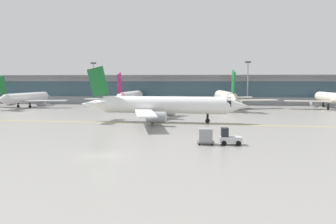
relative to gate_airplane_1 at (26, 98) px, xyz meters
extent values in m
plane|color=gray|center=(41.16, -62.90, -2.74)|extent=(400.00, 400.00, 0.00)
cube|color=yellow|center=(44.30, -34.89, -2.74)|extent=(109.83, 6.89, 0.01)
cube|color=#9EA3A8|center=(41.16, 22.96, 1.76)|extent=(218.04, 8.00, 9.00)
cube|color=#385666|center=(41.16, 18.88, 2.21)|extent=(209.32, 0.16, 5.04)
cube|color=slate|center=(41.16, 21.46, 6.56)|extent=(226.76, 11.00, 0.60)
cylinder|color=white|center=(0.03, 0.35, 0.09)|extent=(4.20, 19.97, 2.75)
cone|color=white|center=(0.88, 11.89, 0.09)|extent=(2.85, 3.49, 2.62)
cube|color=black|center=(0.71, 9.69, 0.43)|extent=(2.32, 2.63, 0.96)
cone|color=white|center=(-0.86, -11.73, 0.09)|extent=(2.66, 4.56, 2.34)
cube|color=white|center=(-7.12, -0.74, -0.67)|extent=(11.53, 6.36, 0.23)
cylinder|color=#999EA3|center=(-4.77, 0.30, -1.43)|extent=(1.91, 3.03, 1.70)
cube|color=white|center=(6.93, -1.78, -0.67)|extent=(11.63, 4.86, 0.23)
cylinder|color=#999EA3|center=(4.76, -0.40, -1.43)|extent=(1.91, 3.03, 1.70)
cube|color=#19662D|center=(-0.80, -10.85, 3.81)|extent=(0.56, 3.72, 5.18)
cube|color=white|center=(1.24, -10.67, 0.50)|extent=(4.18, 2.24, 0.19)
cylinder|color=black|center=(0.54, 7.27, -2.02)|extent=(0.36, 0.36, 1.46)
cylinder|color=black|center=(0.54, 7.27, -2.38)|extent=(0.50, 0.76, 0.73)
cylinder|color=black|center=(-1.95, -1.12, -2.02)|extent=(0.36, 0.36, 1.46)
cylinder|color=black|center=(-1.95, -1.12, -2.38)|extent=(0.50, 0.76, 0.73)
cylinder|color=black|center=(1.76, -1.40, -2.02)|extent=(0.36, 0.36, 1.46)
cylinder|color=black|center=(1.76, -1.40, -2.38)|extent=(0.50, 0.76, 0.73)
cylinder|color=white|center=(29.89, 5.23, 0.34)|extent=(3.65, 21.62, 2.99)
cone|color=white|center=(30.28, 17.79, 0.34)|extent=(2.95, 3.68, 2.84)
cube|color=black|center=(30.21, 15.40, 0.71)|extent=(2.41, 2.76, 1.05)
cone|color=white|center=(29.49, -7.92, 0.34)|extent=(2.69, 4.86, 2.54)
cube|color=white|center=(22.19, 3.71, -0.49)|extent=(12.59, 6.45, 0.25)
cylinder|color=#999EA3|center=(24.69, 4.95, -1.32)|extent=(1.94, 3.22, 1.85)
cube|color=white|center=(37.49, 3.24, -0.49)|extent=(12.63, 5.77, 0.25)
cylinder|color=#999EA3|center=(35.07, 4.63, -1.32)|extent=(1.94, 3.22, 1.85)
cube|color=#B21E66|center=(29.52, -6.97, 4.38)|extent=(0.44, 4.04, 5.63)
cube|color=white|center=(27.33, -6.55, 0.78)|extent=(4.46, 2.25, 0.21)
cube|color=white|center=(31.73, -6.68, 0.78)|extent=(4.46, 2.25, 0.21)
cylinder|color=black|center=(30.12, 12.77, -1.95)|extent=(0.39, 0.39, 1.58)
cylinder|color=black|center=(30.12, 12.77, -2.35)|extent=(0.51, 0.81, 0.79)
cylinder|color=black|center=(27.82, 3.54, -1.95)|extent=(0.39, 0.39, 1.58)
cylinder|color=black|center=(27.82, 3.54, -2.35)|extent=(0.51, 0.81, 0.79)
cylinder|color=black|center=(31.86, 3.41, -1.95)|extent=(0.39, 0.39, 1.58)
cylinder|color=black|center=(31.86, 3.41, -2.35)|extent=(0.51, 0.81, 0.79)
cylinder|color=silver|center=(57.50, 2.39, 0.49)|extent=(5.26, 22.79, 3.14)
cone|color=silver|center=(56.25, 15.51, 0.49)|extent=(3.33, 4.03, 2.98)
cube|color=black|center=(56.49, 13.01, 0.88)|extent=(2.70, 3.04, 1.10)
cone|color=silver|center=(58.81, -11.36, 0.49)|extent=(3.13, 5.25, 2.67)
cube|color=silver|center=(49.68, -0.21, -0.38)|extent=(13.25, 5.28, 0.26)
cylinder|color=#999EA3|center=(52.12, 1.41, -1.25)|extent=(2.24, 3.49, 1.94)
cube|color=silver|center=(65.67, 1.31, -0.38)|extent=(13.11, 7.48, 0.26)
cylinder|color=#999EA3|center=(62.97, 2.44, -1.25)|extent=(2.24, 3.49, 1.94)
cube|color=#19662D|center=(58.71, -10.36, 4.73)|extent=(0.73, 4.24, 5.91)
cube|color=silver|center=(56.38, -10.21, 0.96)|extent=(4.80, 2.64, 0.22)
cube|color=silver|center=(60.98, -9.78, 0.96)|extent=(4.80, 2.64, 0.22)
cylinder|color=black|center=(56.75, 10.26, -1.91)|extent=(0.41, 0.41, 1.66)
cylinder|color=black|center=(56.75, 10.26, -2.33)|extent=(0.58, 0.88, 0.83)
cylinder|color=black|center=(55.56, 0.35, -1.91)|extent=(0.41, 0.41, 1.66)
cylinder|color=black|center=(55.56, 0.35, -2.33)|extent=(0.58, 0.88, 0.83)
cylinder|color=black|center=(59.79, 0.75, -1.91)|extent=(0.41, 0.41, 1.66)
cylinder|color=black|center=(59.79, 0.75, -2.33)|extent=(0.58, 0.88, 0.83)
cylinder|color=silver|center=(86.93, 2.70, 0.26)|extent=(3.67, 21.13, 2.92)
cone|color=silver|center=(86.49, 14.96, 0.26)|extent=(2.90, 3.60, 2.78)
cube|color=black|center=(86.57, 12.63, 0.63)|extent=(2.37, 2.71, 1.02)
cube|color=silver|center=(79.51, 0.71, -0.54)|extent=(12.34, 5.58, 0.24)
cylinder|color=#999EA3|center=(81.87, 2.09, -1.35)|extent=(1.91, 3.16, 1.80)
cylinder|color=black|center=(86.66, 10.06, -1.97)|extent=(0.38, 0.38, 1.55)
cylinder|color=black|center=(86.66, 10.06, -2.36)|extent=(0.50, 0.79, 0.77)
cylinder|color=black|center=(85.01, 0.91, -1.97)|extent=(0.38, 0.38, 1.55)
cylinder|color=black|center=(85.01, 0.91, -2.36)|extent=(0.50, 0.79, 0.77)
cylinder|color=white|center=(44.30, -32.89, 0.52)|extent=(22.96, 4.52, 3.17)
cone|color=white|center=(57.59, -33.68, 0.52)|extent=(3.97, 3.23, 3.01)
cube|color=black|center=(55.06, -33.53, 0.91)|extent=(2.99, 2.64, 1.11)
cone|color=white|center=(30.39, -32.06, 0.52)|extent=(5.22, 2.99, 2.69)
cube|color=white|center=(42.92, -24.69, -0.35)|extent=(7.16, 13.30, 0.26)
cylinder|color=#999EA3|center=(44.17, -27.37, -1.23)|extent=(3.47, 2.15, 1.96)
cube|color=white|center=(41.96, -40.87, -0.35)|extent=(5.77, 13.38, 0.26)
cylinder|color=#999EA3|center=(43.51, -38.35, -1.23)|extent=(3.47, 2.15, 1.96)
cube|color=#19662D|center=(31.40, -32.12, 4.80)|extent=(4.28, 0.59, 5.97)
cube|color=white|center=(31.91, -29.82, 0.99)|extent=(2.51, 4.78, 0.22)
cube|color=white|center=(31.63, -34.47, 0.99)|extent=(2.51, 4.78, 0.22)
cylinder|color=black|center=(52.27, -33.36, -1.91)|extent=(0.41, 0.41, 1.68)
cylinder|color=black|center=(52.27, -33.36, -2.32)|extent=(0.87, 0.56, 0.84)
cylinder|color=black|center=(42.57, -30.64, -1.91)|extent=(0.41, 0.41, 1.68)
cylinder|color=black|center=(42.57, -30.64, -2.32)|extent=(0.87, 0.56, 0.84)
cylinder|color=black|center=(42.32, -34.92, -1.91)|extent=(0.41, 0.41, 1.68)
cylinder|color=black|center=(42.32, -34.92, -2.32)|extent=(0.87, 0.56, 0.84)
cube|color=silver|center=(54.87, -55.11, -2.09)|extent=(2.62, 1.44, 0.70)
cube|color=#1E2328|center=(54.12, -55.12, -1.19)|extent=(0.92, 1.26, 1.10)
cylinder|color=black|center=(55.70, -54.39, -2.44)|extent=(0.60, 0.23, 0.60)
cylinder|color=black|center=(55.73, -55.79, -2.44)|extent=(0.60, 0.23, 0.60)
cylinder|color=black|center=(54.01, -54.42, -2.44)|extent=(0.60, 0.23, 0.60)
cylinder|color=black|center=(54.03, -55.82, -2.44)|extent=(0.60, 0.23, 0.60)
cube|color=#595B60|center=(51.84, -55.16, -2.46)|extent=(2.13, 1.64, 0.12)
cube|color=gray|center=(51.84, -55.16, -1.60)|extent=(1.63, 1.53, 1.60)
cylinder|color=black|center=(52.57, -54.45, -2.63)|extent=(0.22, 0.10, 0.22)
cylinder|color=black|center=(52.60, -55.85, -2.63)|extent=(0.22, 0.10, 0.22)
cylinder|color=black|center=(51.08, -54.47, -2.63)|extent=(0.22, 0.10, 0.22)
cylinder|color=black|center=(51.10, -55.87, -2.63)|extent=(0.22, 0.10, 0.22)
cylinder|color=gray|center=(15.22, 15.92, 3.88)|extent=(0.36, 0.36, 13.25)
cube|color=#3F3F42|center=(15.22, 15.92, 10.75)|extent=(1.80, 0.30, 0.50)
cylinder|color=gray|center=(65.16, 14.69, 3.89)|extent=(0.36, 0.36, 13.27)
cube|color=#3F3F42|center=(65.16, 14.69, 10.78)|extent=(1.80, 0.30, 0.50)
camera|label=1|loc=(51.59, -97.96, 5.02)|focal=37.72mm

